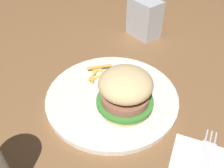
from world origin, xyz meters
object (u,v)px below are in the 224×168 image
object	(u,v)px
sandwich	(125,91)
fork	(205,168)
napkin_dispenser	(144,18)
plate	(112,97)
fries_pile	(101,72)

from	to	relation	value
sandwich	fork	world-z (taller)	sandwich
sandwich	napkin_dispenser	xyz separation A→B (m)	(-0.01, 0.32, -0.00)
plate	fork	xyz separation A→B (m)	(0.19, -0.12, -0.00)
plate	sandwich	bearing A→B (deg)	-40.96
plate	fork	bearing A→B (deg)	-32.14
napkin_dispenser	plate	bearing A→B (deg)	123.12
plate	napkin_dispenser	xyz separation A→B (m)	(0.02, 0.29, 0.05)
fork	plate	bearing A→B (deg)	147.86
fries_pile	fork	xyz separation A→B (m)	(0.23, -0.18, -0.01)
fork	napkin_dispenser	size ratio (longest dim) A/B	1.60
napkin_dispenser	fork	bearing A→B (deg)	149.44
plate	napkin_dispenser	distance (m)	0.29
plate	sandwich	distance (m)	0.07
sandwich	fries_pile	bearing A→B (deg)	130.14
napkin_dispenser	fries_pile	bearing A→B (deg)	111.85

